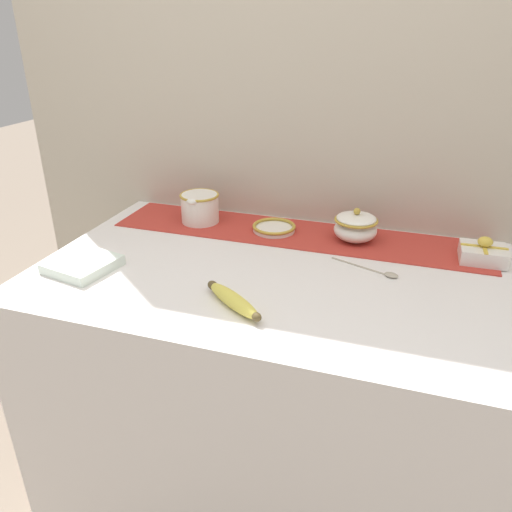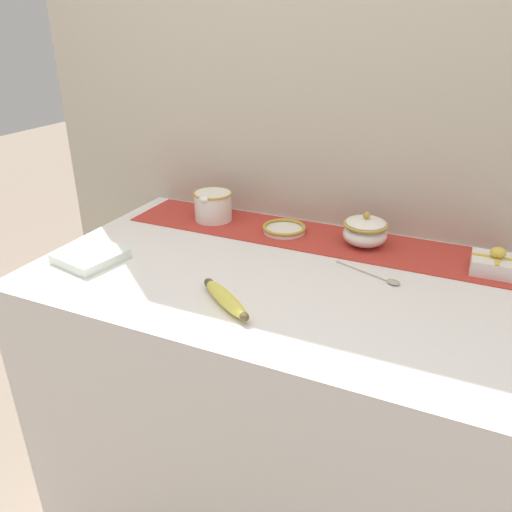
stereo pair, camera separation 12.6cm
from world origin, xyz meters
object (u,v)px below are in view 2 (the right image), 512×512
(banana, at_px, (225,298))
(spoon, at_px, (387,280))
(sugar_bowl, at_px, (365,231))
(napkin_stack, at_px, (91,256))
(small_dish, at_px, (284,229))
(cream_pitcher, at_px, (213,205))
(gift_box, at_px, (495,264))

(banana, xyz_separation_m, spoon, (0.31, 0.27, -0.01))
(sugar_bowl, height_order, napkin_stack, sugar_bowl)
(small_dish, relative_size, banana, 0.75)
(cream_pitcher, distance_m, small_dish, 0.25)
(sugar_bowl, relative_size, napkin_stack, 0.82)
(banana, bearing_deg, sugar_bowl, 65.53)
(cream_pitcher, height_order, small_dish, cream_pitcher)
(small_dish, distance_m, banana, 0.46)
(cream_pitcher, bearing_deg, banana, -58.41)
(cream_pitcher, relative_size, small_dish, 1.08)
(napkin_stack, bearing_deg, gift_box, 20.48)
(small_dish, height_order, napkin_stack, napkin_stack)
(sugar_bowl, bearing_deg, gift_box, -5.23)
(banana, distance_m, spoon, 0.41)
(spoon, bearing_deg, banana, -118.46)
(sugar_bowl, bearing_deg, spoon, -61.37)
(cream_pitcher, height_order, sugar_bowl, sugar_bowl)
(small_dish, distance_m, spoon, 0.40)
(cream_pitcher, height_order, napkin_stack, cream_pitcher)
(small_dish, bearing_deg, cream_pitcher, 179.27)
(banana, height_order, spoon, banana)
(sugar_bowl, distance_m, napkin_stack, 0.77)
(gift_box, bearing_deg, spoon, -146.26)
(cream_pitcher, xyz_separation_m, spoon, (0.60, -0.19, -0.05))
(spoon, bearing_deg, sugar_bowl, 139.69)
(spoon, relative_size, gift_box, 1.55)
(cream_pitcher, relative_size, spoon, 0.78)
(sugar_bowl, bearing_deg, banana, -114.47)
(cream_pitcher, relative_size, banana, 0.81)
(sugar_bowl, relative_size, banana, 0.71)
(sugar_bowl, xyz_separation_m, napkin_stack, (-0.65, -0.40, -0.03))
(small_dish, relative_size, gift_box, 1.11)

